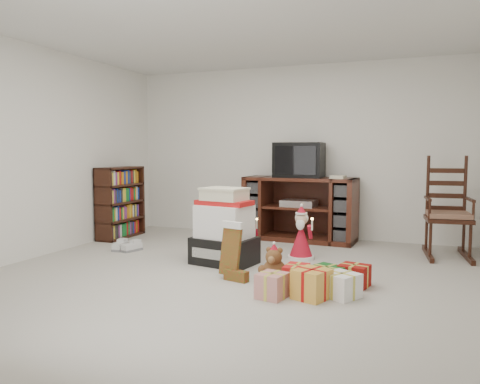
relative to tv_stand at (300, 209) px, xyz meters
The scene contains 13 objects.
room 2.34m from the tv_stand, 94.26° to the right, with size 5.01×5.01×2.51m.
tv_stand is the anchor object (origin of this frame).
bookshelf 2.60m from the tv_stand, 163.66° to the right, with size 0.28×0.84×1.03m.
rocking_chair 1.93m from the tv_stand, 10.40° to the right, with size 0.58×0.88×1.25m.
gift_pile 1.74m from the tv_stand, 104.85° to the right, with size 0.74×0.59×0.83m.
red_suitcase 1.63m from the tv_stand, 104.18° to the right, with size 0.44×0.32×0.61m.
stocking 2.23m from the tv_stand, 93.77° to the right, with size 0.27×0.12×0.58m, color #0D7820, non-canonical shape.
teddy_bear 2.29m from the tv_stand, 82.09° to the right, with size 0.24×0.21×0.35m.
santa_figurine 1.20m from the tv_stand, 75.19° to the right, with size 0.31×0.29×0.63m.
mrs_claus_figurine 1.12m from the tv_stand, 110.42° to the right, with size 0.27×0.26×0.56m.
sneaker_pair 2.43m from the tv_stand, 141.70° to the right, with size 0.35×0.29×0.10m.
gift_cluster 2.51m from the tv_stand, 72.35° to the right, with size 0.71×0.99×0.24m.
crt_television 0.69m from the tv_stand, 150.22° to the right, with size 0.67×0.49×0.49m.
Camera 1 is at (1.74, -4.23, 1.26)m, focal length 35.00 mm.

